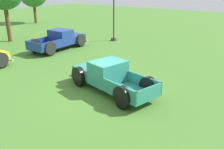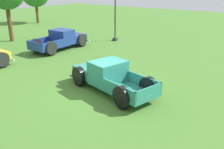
{
  "view_description": "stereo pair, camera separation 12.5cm",
  "coord_description": "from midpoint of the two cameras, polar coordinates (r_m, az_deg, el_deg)",
  "views": [
    {
      "loc": [
        -9.05,
        -6.88,
        5.05
      ],
      "look_at": [
        0.12,
        -0.4,
        0.9
      ],
      "focal_mm": 39.93,
      "sensor_mm": 36.0,
      "label": 1
    },
    {
      "loc": [
        -8.97,
        -6.98,
        5.05
      ],
      "look_at": [
        0.12,
        -0.4,
        0.9
      ],
      "focal_mm": 39.93,
      "sensor_mm": 36.0,
      "label": 2
    }
  ],
  "objects": [
    {
      "name": "lamp_post_near",
      "position": [
        22.91,
        0.24,
        13.07
      ],
      "size": [
        0.36,
        0.36,
        4.14
      ],
      "color": "#2D2D33",
      "rests_on": "ground_plane"
    },
    {
      "name": "ground_plane",
      "position": [
        12.44,
        -2.13,
        -3.68
      ],
      "size": [
        80.0,
        80.0,
        0.0
      ],
      "primitive_type": "plane",
      "color": "#477A2D"
    },
    {
      "name": "pickup_truck_behind_left",
      "position": [
        20.65,
        -11.65,
        7.83
      ],
      "size": [
        5.09,
        2.05,
        1.55
      ],
      "color": "navy",
      "rests_on": "ground_plane"
    },
    {
      "name": "pickup_truck_foreground",
      "position": [
        12.29,
        -1.37,
        -0.38
      ],
      "size": [
        2.9,
        5.17,
        1.5
      ],
      "color": "#2D8475",
      "rests_on": "ground_plane"
    }
  ]
}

